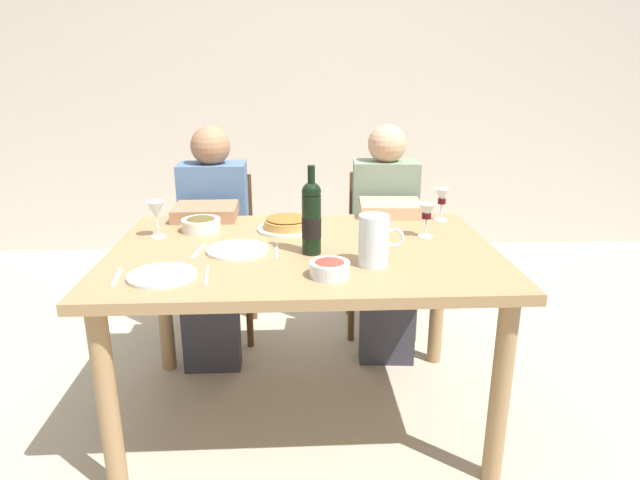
{
  "coord_description": "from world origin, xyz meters",
  "views": [
    {
      "loc": [
        -0.04,
        -2.02,
        1.44
      ],
      "look_at": [
        0.07,
        0.02,
        0.78
      ],
      "focal_mm": 30.5,
      "sensor_mm": 36.0,
      "label": 1
    }
  ],
  "objects_px": {
    "wine_glass_left_diner": "(156,211)",
    "diner_left": "(213,237)",
    "baked_tart": "(287,224)",
    "dinner_plate_left_setting": "(238,250)",
    "wine_bottle": "(312,218)",
    "salad_bowl": "(330,268)",
    "olive_bowl": "(201,224)",
    "diner_right": "(386,233)",
    "chair_left": "(220,245)",
    "wine_glass_right_diner": "(442,198)",
    "wine_glass_centre": "(427,213)",
    "dinner_plate_right_setting": "(162,275)",
    "chair_right": "(381,241)",
    "water_pitcher": "(374,243)",
    "dining_table": "(304,270)"
  },
  "relations": [
    {
      "from": "wine_glass_left_diner",
      "to": "chair_right",
      "type": "height_order",
      "value": "wine_glass_left_diner"
    },
    {
      "from": "wine_glass_left_diner",
      "to": "wine_glass_right_diner",
      "type": "relative_size",
      "value": 1.04
    },
    {
      "from": "wine_glass_right_diner",
      "to": "diner_right",
      "type": "xyz_separation_m",
      "value": [
        -0.2,
        0.29,
        -0.25
      ]
    },
    {
      "from": "wine_glass_right_diner",
      "to": "chair_right",
      "type": "xyz_separation_m",
      "value": [
        -0.19,
        0.52,
        -0.37
      ]
    },
    {
      "from": "salad_bowl",
      "to": "dinner_plate_right_setting",
      "type": "xyz_separation_m",
      "value": [
        -0.57,
        0.02,
        -0.03
      ]
    },
    {
      "from": "diner_right",
      "to": "wine_glass_left_diner",
      "type": "bearing_deg",
      "value": 29.34
    },
    {
      "from": "wine_glass_left_diner",
      "to": "diner_left",
      "type": "distance_m",
      "value": 0.55
    },
    {
      "from": "baked_tart",
      "to": "dinner_plate_left_setting",
      "type": "distance_m",
      "value": 0.34
    },
    {
      "from": "wine_glass_right_diner",
      "to": "wine_glass_centre",
      "type": "xyz_separation_m",
      "value": [
        -0.13,
        -0.25,
        -0.0
      ]
    },
    {
      "from": "water_pitcher",
      "to": "dinner_plate_right_setting",
      "type": "bearing_deg",
      "value": -173.6
    },
    {
      "from": "chair_left",
      "to": "wine_glass_left_diner",
      "type": "bearing_deg",
      "value": 77.34
    },
    {
      "from": "diner_left",
      "to": "dining_table",
      "type": "bearing_deg",
      "value": 125.1
    },
    {
      "from": "wine_glass_left_diner",
      "to": "wine_bottle",
      "type": "bearing_deg",
      "value": -20.6
    },
    {
      "from": "wine_glass_left_diner",
      "to": "wine_glass_centre",
      "type": "relative_size",
      "value": 1.08
    },
    {
      "from": "dining_table",
      "to": "water_pitcher",
      "type": "relative_size",
      "value": 8.15
    },
    {
      "from": "dining_table",
      "to": "chair_right",
      "type": "height_order",
      "value": "chair_right"
    },
    {
      "from": "wine_bottle",
      "to": "wine_glass_right_diner",
      "type": "bearing_deg",
      "value": 35.54
    },
    {
      "from": "dinner_plate_left_setting",
      "to": "chair_right",
      "type": "xyz_separation_m",
      "value": [
        0.71,
        0.93,
        -0.27
      ]
    },
    {
      "from": "wine_glass_right_diner",
      "to": "dinner_plate_left_setting",
      "type": "distance_m",
      "value": 0.99
    },
    {
      "from": "dinner_plate_right_setting",
      "to": "diner_left",
      "type": "bearing_deg",
      "value": 87.81
    },
    {
      "from": "chair_right",
      "to": "dinner_plate_left_setting",
      "type": "bearing_deg",
      "value": 56.84
    },
    {
      "from": "dining_table",
      "to": "olive_bowl",
      "type": "distance_m",
      "value": 0.52
    },
    {
      "from": "baked_tart",
      "to": "dining_table",
      "type": "bearing_deg",
      "value": -75.69
    },
    {
      "from": "baked_tart",
      "to": "diner_left",
      "type": "bearing_deg",
      "value": 135.45
    },
    {
      "from": "wine_glass_centre",
      "to": "diner_right",
      "type": "bearing_deg",
      "value": 97.45
    },
    {
      "from": "baked_tart",
      "to": "salad_bowl",
      "type": "relative_size",
      "value": 1.9
    },
    {
      "from": "salad_bowl",
      "to": "dinner_plate_left_setting",
      "type": "distance_m",
      "value": 0.44
    },
    {
      "from": "wine_glass_centre",
      "to": "chair_right",
      "type": "distance_m",
      "value": 0.86
    },
    {
      "from": "dinner_plate_right_setting",
      "to": "diner_right",
      "type": "xyz_separation_m",
      "value": [
        0.93,
        0.95,
        -0.15
      ]
    },
    {
      "from": "wine_bottle",
      "to": "wine_glass_right_diner",
      "type": "height_order",
      "value": "wine_bottle"
    },
    {
      "from": "olive_bowl",
      "to": "wine_glass_left_diner",
      "type": "distance_m",
      "value": 0.2
    },
    {
      "from": "wine_bottle",
      "to": "diner_right",
      "type": "xyz_separation_m",
      "value": [
        0.41,
        0.72,
        -0.28
      ]
    },
    {
      "from": "dining_table",
      "to": "diner_left",
      "type": "xyz_separation_m",
      "value": [
        -0.45,
        0.63,
        -0.05
      ]
    },
    {
      "from": "wine_glass_right_diner",
      "to": "diner_left",
      "type": "bearing_deg",
      "value": 166.66
    },
    {
      "from": "chair_left",
      "to": "diner_right",
      "type": "distance_m",
      "value": 0.92
    },
    {
      "from": "wine_bottle",
      "to": "olive_bowl",
      "type": "distance_m",
      "value": 0.58
    },
    {
      "from": "salad_bowl",
      "to": "olive_bowl",
      "type": "height_order",
      "value": "olive_bowl"
    },
    {
      "from": "dining_table",
      "to": "diner_left",
      "type": "distance_m",
      "value": 0.78
    },
    {
      "from": "olive_bowl",
      "to": "diner_left",
      "type": "height_order",
      "value": "diner_left"
    },
    {
      "from": "diner_right",
      "to": "chair_left",
      "type": "bearing_deg",
      "value": -8.84
    },
    {
      "from": "baked_tart",
      "to": "olive_bowl",
      "type": "xyz_separation_m",
      "value": [
        -0.37,
        0.0,
        0.01
      ]
    },
    {
      "from": "dining_table",
      "to": "wine_glass_left_diner",
      "type": "distance_m",
      "value": 0.66
    },
    {
      "from": "salad_bowl",
      "to": "diner_right",
      "type": "distance_m",
      "value": 1.05
    },
    {
      "from": "baked_tart",
      "to": "diner_right",
      "type": "xyz_separation_m",
      "value": [
        0.51,
        0.41,
        -0.17
      ]
    },
    {
      "from": "salad_bowl",
      "to": "wine_glass_right_diner",
      "type": "distance_m",
      "value": 0.89
    },
    {
      "from": "wine_bottle",
      "to": "dinner_plate_left_setting",
      "type": "relative_size",
      "value": 1.43
    },
    {
      "from": "dinner_plate_left_setting",
      "to": "chair_left",
      "type": "relative_size",
      "value": 0.27
    },
    {
      "from": "dinner_plate_left_setting",
      "to": "diner_right",
      "type": "bearing_deg",
      "value": 44.76
    },
    {
      "from": "wine_glass_right_diner",
      "to": "dinner_plate_right_setting",
      "type": "distance_m",
      "value": 1.31
    },
    {
      "from": "dining_table",
      "to": "diner_right",
      "type": "xyz_separation_m",
      "value": [
        0.44,
        0.66,
        -0.05
      ]
    }
  ]
}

